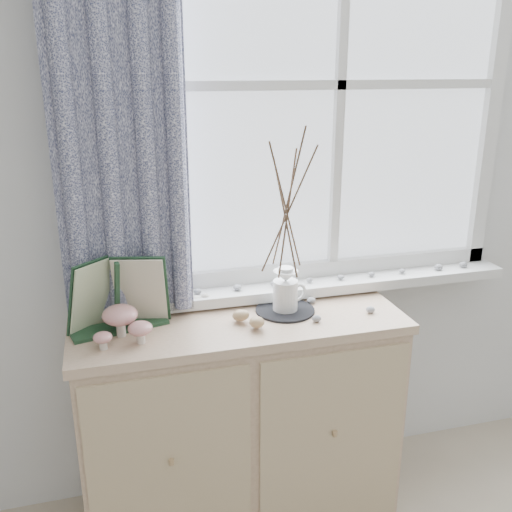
% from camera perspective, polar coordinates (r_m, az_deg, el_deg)
% --- Properties ---
extents(sideboard, '(1.20, 0.45, 0.85)m').
position_cam_1_polar(sideboard, '(2.28, -1.57, -16.03)').
color(sideboard, '#D0B091').
rests_on(sideboard, ground).
extents(botanical_book, '(0.41, 0.22, 0.27)m').
position_cam_1_polar(botanical_book, '(1.97, -13.71, -3.94)').
color(botanical_book, '#1C3A23').
rests_on(botanical_book, sideboard).
extents(toadstool_cluster, '(0.19, 0.17, 0.11)m').
position_cam_1_polar(toadstool_cluster, '(1.95, -13.19, -6.36)').
color(toadstool_cluster, beige).
rests_on(toadstool_cluster, sideboard).
extents(wooden_eggs, '(0.09, 0.11, 0.07)m').
position_cam_1_polar(wooden_eggs, '(2.01, -0.74, -6.29)').
color(wooden_eggs, '#A2795A').
rests_on(wooden_eggs, sideboard).
extents(songbird_figurine, '(0.12, 0.06, 0.06)m').
position_cam_1_polar(songbird_figurine, '(2.14, -6.11, -4.57)').
color(songbird_figurine, white).
rests_on(songbird_figurine, sideboard).
extents(crocheted_doily, '(0.22, 0.22, 0.01)m').
position_cam_1_polar(crocheted_doily, '(2.13, 2.92, -5.43)').
color(crocheted_doily, black).
rests_on(crocheted_doily, sideboard).
extents(twig_pitcher, '(0.31, 0.31, 0.70)m').
position_cam_1_polar(twig_pitcher, '(2.00, 3.11, 4.97)').
color(twig_pitcher, white).
rests_on(twig_pitcher, crocheted_doily).
extents(sideboard_pebbles, '(0.33, 0.23, 0.02)m').
position_cam_1_polar(sideboard_pebbles, '(2.15, 6.28, -5.09)').
color(sideboard_pebbles, gray).
rests_on(sideboard_pebbles, sideboard).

